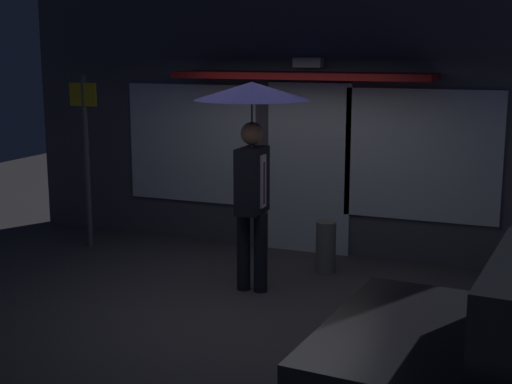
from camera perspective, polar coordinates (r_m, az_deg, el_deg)
ground_plane at (r=7.58m, az=-0.99°, el=-8.92°), size 18.00×18.00×0.00m
building_facade at (r=9.34m, az=4.55°, el=7.78°), size 8.24×1.00×4.16m
person_with_umbrella at (r=7.63m, az=-0.32°, el=5.26°), size 1.23×1.23×2.28m
street_sign_post at (r=9.73m, az=-13.28°, el=3.19°), size 0.40×0.07×2.29m
sidewalk_bollard at (r=8.61m, az=5.54°, el=-4.35°), size 0.24×0.24×0.61m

